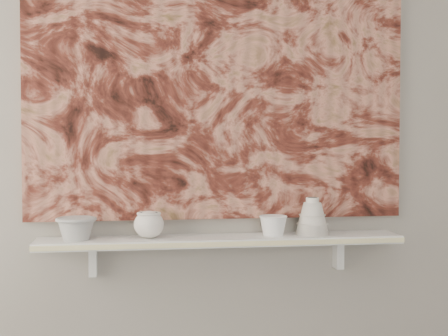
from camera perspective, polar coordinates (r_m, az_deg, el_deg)
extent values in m
plane|color=gray|center=(2.48, -0.54, 3.69)|extent=(3.60, 0.00, 3.60)
cube|color=silver|center=(2.41, -0.22, -6.64)|extent=(1.40, 0.18, 0.03)
cube|color=beige|center=(2.32, 0.12, -6.99)|extent=(1.40, 0.01, 0.02)
cube|color=silver|center=(2.47, -11.90, -8.25)|extent=(0.03, 0.06, 0.12)
cube|color=silver|center=(2.60, 10.41, -7.70)|extent=(0.03, 0.06, 0.12)
cube|color=#5E251B|center=(2.48, -0.50, 8.09)|extent=(1.50, 0.02, 1.10)
cube|color=black|center=(2.56, 9.59, 0.96)|extent=(0.09, 0.00, 0.08)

